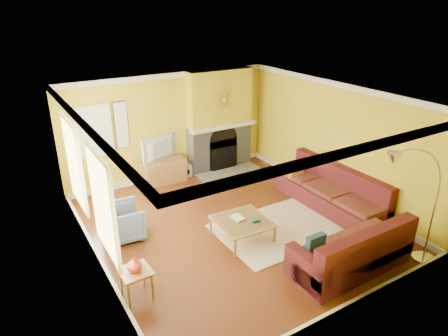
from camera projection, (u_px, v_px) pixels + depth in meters
floor at (233, 226)px, 8.32m from camera, size 5.50×6.00×0.02m
ceiling at (234, 97)px, 7.26m from camera, size 5.50×6.00×0.02m
wall_back at (170, 127)px, 10.16m from camera, size 5.50×0.02×2.70m
wall_front at (352, 238)px, 5.42m from camera, size 5.50×0.02×2.70m
wall_left at (90, 200)px, 6.47m from camera, size 0.02×6.00×2.70m
wall_right at (335, 141)px, 9.11m from camera, size 0.02×6.00×2.70m
baseboard at (233, 223)px, 8.30m from camera, size 5.50×6.00×0.12m
crown_molding at (234, 100)px, 7.29m from camera, size 5.50×6.00×0.12m
window_left_near at (73, 164)px, 7.45m from camera, size 0.06×1.22×1.72m
window_left_far at (102, 206)px, 5.96m from camera, size 0.06×1.22×1.72m
window_back at (94, 131)px, 9.13m from camera, size 0.82×0.06×1.22m
wall_art at (121, 125)px, 9.43m from camera, size 0.34×0.04×1.14m
fireplace at (220, 121)px, 10.64m from camera, size 1.80×0.40×2.70m
mantel at (224, 127)px, 10.49m from camera, size 1.92×0.22×0.08m
hearth at (230, 173)px, 10.72m from camera, size 1.80×0.70×0.06m
sunburst at (224, 100)px, 10.22m from camera, size 0.70×0.04×0.70m
rug at (278, 229)px, 8.15m from camera, size 2.40×1.80×0.02m
sectional_sofa at (310, 207)px, 8.10m from camera, size 2.88×3.70×0.90m
coffee_table at (242, 229)px, 7.80m from camera, size 1.06×1.06×0.40m
media_console at (164, 171)px, 10.18m from camera, size 1.07×0.48×0.59m
tv at (163, 149)px, 9.94m from camera, size 1.09×0.52×0.64m
subwoofer at (184, 170)px, 10.58m from camera, size 0.32×0.32×0.32m
armchair at (123, 222)px, 7.75m from camera, size 0.82×0.80×0.70m
side_table at (137, 284)px, 6.21m from camera, size 0.47×0.47×0.51m
vase at (134, 264)px, 6.06m from camera, size 0.25×0.25×0.24m
book at (233, 220)px, 7.72m from camera, size 0.24×0.31×0.03m
arc_lamp at (413, 212)px, 6.45m from camera, size 1.47×0.36×2.34m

